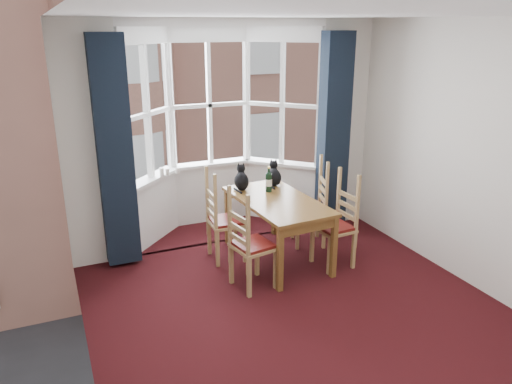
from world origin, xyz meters
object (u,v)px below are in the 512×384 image
cat_left (241,180)px  candle_tall (162,172)px  chair_left_far (219,223)px  candle_short (167,172)px  dining_table (277,207)px  chair_right_near (340,227)px  candle_extra (177,170)px  chair_left_near (246,248)px  wine_bottle (269,181)px  chair_right_far (316,209)px  cat_right (274,176)px

cat_left → candle_tall: size_ratio=3.02×
chair_left_far → candle_short: 1.07m
cat_left → dining_table: bearing=-64.1°
chair_right_near → cat_left: 1.33m
chair_left_far → candle_extra: (-0.24, 0.92, 0.44)m
cat_left → chair_left_near: bearing=-109.4°
chair_right_near → candle_short: (-1.65, 1.57, 0.44)m
dining_table → wine_bottle: bearing=84.8°
wine_bottle → candle_short: size_ratio=3.62×
chair_right_near → candle_tall: 2.36m
dining_table → chair_right_far: chair_right_far is taller
dining_table → wine_bottle: 0.38m
chair_right_far → candle_short: (-1.68, 0.93, 0.44)m
chair_left_near → chair_left_far: 0.78m
cat_left → wine_bottle: cat_left is taller
chair_left_far → chair_right_near: size_ratio=1.00×
chair_left_far → chair_left_near: bearing=-88.0°
chair_right_near → cat_left: bearing=134.0°
wine_bottle → candle_short: bearing=140.4°
cat_left → chair_right_far: bearing=-16.7°
wine_bottle → chair_right_near: bearing=-49.4°
dining_table → cat_left: size_ratio=4.52×
cat_left → cat_right: bearing=-0.9°
chair_left_near → cat_left: cat_left is taller
cat_left → candle_short: size_ratio=3.87×
candle_tall → dining_table: bearing=-46.0°
dining_table → candle_short: candle_short is taller
chair_right_near → chair_right_far: same height
cat_left → candle_short: (-0.77, 0.66, 0.02)m
chair_left_far → chair_right_far: (1.30, -0.03, 0.00)m
chair_left_far → wine_bottle: size_ratio=2.93×
cat_right → candle_tall: 1.44m
chair_left_near → chair_right_near: size_ratio=1.00×
chair_right_near → candle_extra: (-1.51, 1.59, 0.44)m
chair_left_far → cat_right: bearing=15.7°
cat_left → candle_extra: bearing=133.0°
cat_left → candle_extra: (-0.63, 0.68, 0.01)m
candle_short → candle_extra: 0.14m
candle_short → cat_right: bearing=-28.7°
dining_table → chair_left_near: 0.82m
chair_right_near → candle_extra: size_ratio=12.06×
chair_right_far → candle_short: bearing=151.1°
chair_left_far → chair_right_far: same height
chair_right_far → candle_tall: size_ratio=8.29×
cat_right → candle_short: 1.38m
chair_right_near → candle_extra: 2.23m
chair_left_near → cat_left: (0.36, 1.02, 0.43)m
wine_bottle → candle_tall: wine_bottle is taller
cat_right → chair_left_far: bearing=-164.3°
dining_table → chair_left_far: (-0.64, 0.27, -0.21)m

